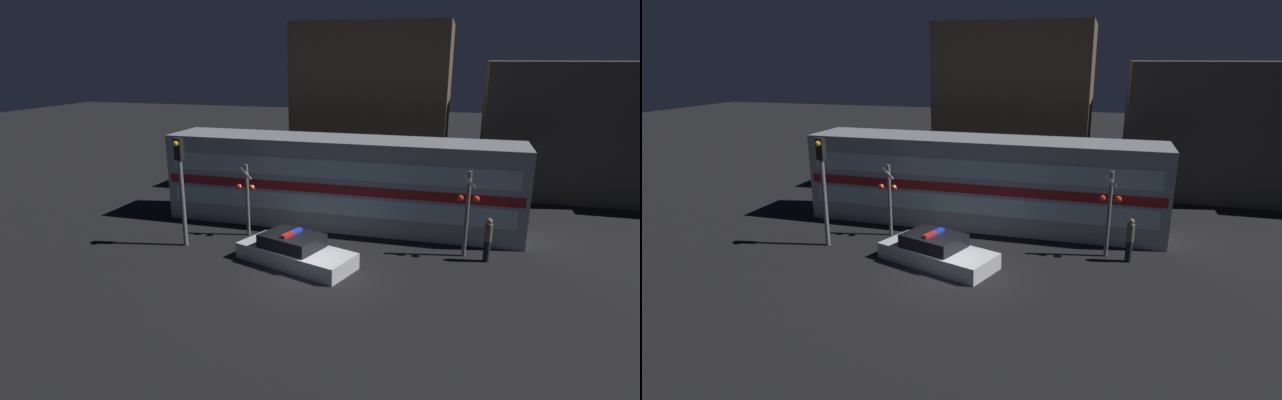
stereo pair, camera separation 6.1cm
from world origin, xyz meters
TOP-DOWN VIEW (x-y plane):
  - ground_plane at (0.00, 0.00)m, footprint 120.00×120.00m
  - train at (-0.35, 6.35)m, footprint 16.85×3.05m
  - police_car at (-0.87, 1.08)m, footprint 5.07×3.35m
  - pedestrian at (6.44, 3.33)m, footprint 0.31×0.31m
  - crossing_signal_near at (5.57, 3.64)m, footprint 0.88×0.38m
  - crossing_signal_far at (-3.96, 3.52)m, footprint 0.88×0.38m
  - traffic_light_corner at (-6.06, 1.61)m, footprint 0.30×0.46m
  - building_left at (-0.29, 14.73)m, footprint 9.04×6.04m
  - building_center at (10.69, 15.46)m, footprint 8.76×5.53m

SIDE VIEW (x-z plane):
  - ground_plane at x=0.00m, z-range 0.00..0.00m
  - police_car at x=-0.87m, z-range -0.17..1.13m
  - pedestrian at x=6.44m, z-range 0.03..1.84m
  - crossing_signal_far at x=-3.96m, z-range 0.24..3.54m
  - crossing_signal_near at x=5.57m, z-range 0.25..3.82m
  - train at x=-0.35m, z-range 0.00..4.22m
  - traffic_light_corner at x=-6.06m, z-range 0.51..5.20m
  - building_center at x=10.69m, z-range 0.00..7.65m
  - building_left at x=-0.29m, z-range 0.00..9.84m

